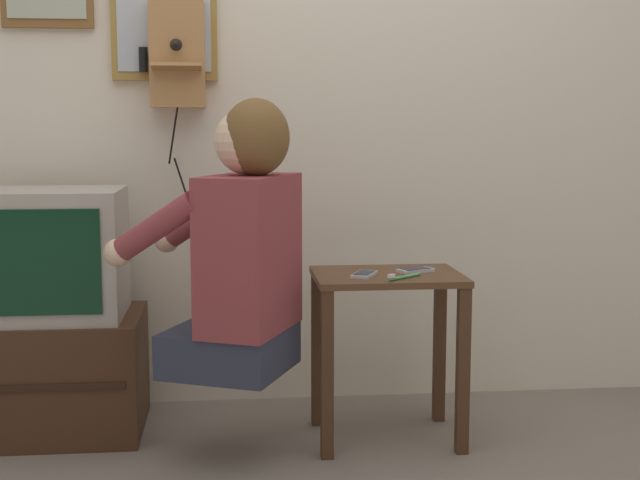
# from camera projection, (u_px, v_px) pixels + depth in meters

# --- Properties ---
(wall_back) EXTENTS (6.80, 0.05, 2.55)m
(wall_back) POSITION_uv_depth(u_px,v_px,m) (267.00, 73.00, 3.39)
(wall_back) COLOR silver
(wall_back) RESTS_ON ground_plane
(side_table) EXTENTS (0.50, 0.38, 0.58)m
(side_table) POSITION_uv_depth(u_px,v_px,m) (387.00, 315.00, 3.03)
(side_table) COLOR #51331E
(side_table) RESTS_ON ground_plane
(person) EXTENTS (0.63, 0.56, 0.87)m
(person) POSITION_uv_depth(u_px,v_px,m) (241.00, 246.00, 2.80)
(person) COLOR #2D3347
(person) RESTS_ON ground_plane
(tv_stand) EXTENTS (0.66, 0.48, 0.42)m
(tv_stand) POSITION_uv_depth(u_px,v_px,m) (48.00, 374.00, 3.14)
(tv_stand) COLOR #422819
(tv_stand) RESTS_ON ground_plane
(television) EXTENTS (0.52, 0.42, 0.44)m
(television) POSITION_uv_depth(u_px,v_px,m) (46.00, 254.00, 3.07)
(television) COLOR #ADA89E
(television) RESTS_ON tv_stand
(wall_phone_antique) EXTENTS (0.24, 0.19, 0.80)m
(wall_phone_antique) POSITION_uv_depth(u_px,v_px,m) (177.00, 54.00, 3.27)
(wall_phone_antique) COLOR #AD7A47
(cell_phone_held) EXTENTS (0.11, 0.14, 0.01)m
(cell_phone_held) POSITION_uv_depth(u_px,v_px,m) (364.00, 274.00, 2.96)
(cell_phone_held) COLOR silver
(cell_phone_held) RESTS_ON side_table
(cell_phone_spare) EXTENTS (0.14, 0.11, 0.01)m
(cell_phone_spare) POSITION_uv_depth(u_px,v_px,m) (415.00, 270.00, 3.04)
(cell_phone_spare) COLOR silver
(cell_phone_spare) RESTS_ON side_table
(toothbrush) EXTENTS (0.13, 0.11, 0.02)m
(toothbrush) POSITION_uv_depth(u_px,v_px,m) (402.00, 277.00, 2.91)
(toothbrush) COLOR #4CBF66
(toothbrush) RESTS_ON side_table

